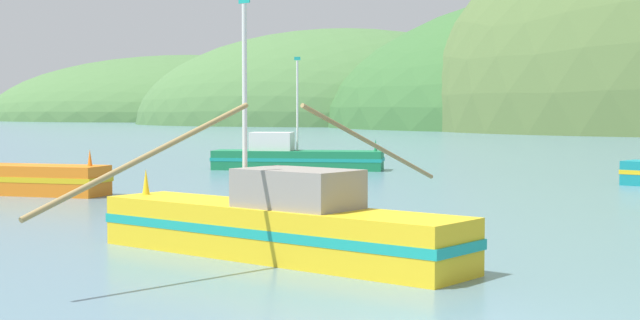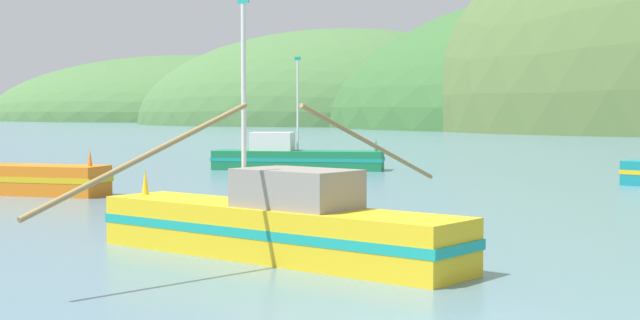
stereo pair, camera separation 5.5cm
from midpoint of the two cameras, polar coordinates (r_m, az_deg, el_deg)
The scene contains 4 objects.
hill_far_right at distance 213.08m, azimuth 1.34°, elevation 2.20°, with size 94.47×75.58×42.80m, color #47703D.
hill_mid_right at distance 285.42m, azimuth -7.97°, elevation 2.41°, with size 121.96×97.57×38.74m, color #47703D.
fishing_boat_yellow at distance 22.52m, azimuth -2.63°, elevation -3.99°, with size 10.03×12.37×6.35m.
fishing_boat_green at distance 54.83m, azimuth -1.58°, elevation 0.15°, with size 10.08×2.67×6.57m.
Camera 1 is at (0.74, -14.02, 3.60)m, focal length 52.77 mm.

